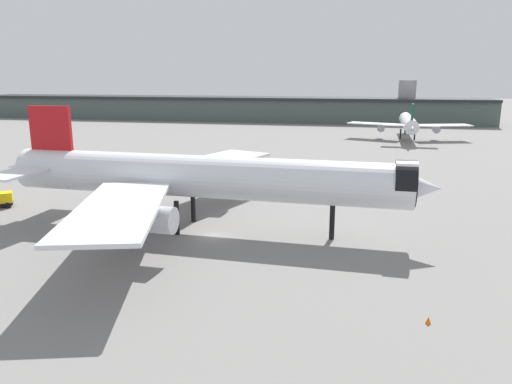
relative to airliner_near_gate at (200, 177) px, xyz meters
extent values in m
plane|color=slate|center=(2.43, -2.89, -7.28)|extent=(900.00, 900.00, 0.00)
cylinder|color=silver|center=(0.44, -0.03, 0.13)|extent=(54.90, 9.72, 5.70)
cone|color=silver|center=(27.68, -2.05, 0.13)|extent=(6.67, 6.04, 5.59)
cone|color=silver|center=(-26.81, 1.99, 0.13)|extent=(7.79, 5.95, 5.42)
cylinder|color=black|center=(26.54, -1.97, 0.56)|extent=(2.98, 5.93, 5.76)
cube|color=silver|center=(-2.64, 15.38, -0.58)|extent=(17.39, 26.06, 0.46)
cylinder|color=#B7BAC1|center=(-1.55, 12.34, -2.46)|extent=(7.86, 3.69, 3.14)
cube|color=silver|center=(-4.88, -14.82, -0.58)|extent=(14.34, 25.96, 0.46)
cylinder|color=#B7BAC1|center=(-3.35, -11.98, -2.46)|extent=(7.86, 3.69, 3.14)
cube|color=red|center=(-22.45, 1.66, 4.69)|extent=(6.58, 1.05, 9.12)
cube|color=silver|center=(-23.07, 8.07, 0.70)|extent=(5.63, 10.17, 0.34)
cube|color=silver|center=(-24.01, -4.58, 0.70)|extent=(5.63, 10.17, 0.34)
cylinder|color=black|center=(17.87, -1.32, -5.00)|extent=(0.68, 0.68, 4.56)
cylinder|color=black|center=(-2.07, 3.15, -5.00)|extent=(0.68, 0.68, 4.56)
cylinder|color=black|center=(-2.51, -2.82, -5.00)|extent=(0.68, 0.68, 4.56)
cylinder|color=white|center=(41.13, 109.49, -1.66)|extent=(6.92, 39.09, 4.33)
cone|color=white|center=(42.43, 128.89, -1.66)|extent=(4.55, 5.03, 4.24)
cone|color=white|center=(39.83, 90.09, -1.66)|extent=(4.48, 5.89, 4.11)
cylinder|color=black|center=(42.37, 128.03, -1.33)|extent=(4.49, 2.23, 4.37)
cube|color=white|center=(30.04, 107.22, -2.20)|extent=(18.56, 12.28, 0.35)
cylinder|color=#B7BAC1|center=(32.20, 108.01, -3.63)|extent=(2.74, 5.59, 2.38)
cube|color=white|center=(51.82, 105.76, -2.20)|extent=(18.49, 10.32, 0.35)
cylinder|color=#B7BAC1|center=(49.78, 106.83, -3.63)|extent=(2.74, 5.59, 2.38)
cube|color=#0F5138|center=(40.04, 93.19, 1.80)|extent=(0.74, 4.69, 6.92)
cube|color=white|center=(35.41, 92.73, -1.23)|extent=(7.22, 3.96, 0.26)
cube|color=white|center=(44.56, 92.11, -1.23)|extent=(7.22, 3.96, 0.26)
cylinder|color=black|center=(41.96, 121.91, -5.55)|extent=(0.52, 0.52, 3.46)
cylinder|color=black|center=(38.73, 107.70, -5.55)|extent=(0.52, 0.52, 3.46)
cylinder|color=black|center=(43.26, 107.40, -5.55)|extent=(0.52, 0.52, 3.46)
cube|color=#475651|center=(-38.57, 169.90, -2.27)|extent=(246.24, 30.89, 10.03)
cube|color=#232628|center=(-38.57, 169.90, 3.35)|extent=(246.33, 33.00, 1.20)
cylinder|color=#939399|center=(47.38, 166.47, 2.24)|extent=(7.60, 7.60, 19.05)
cube|color=#E5B70C|center=(-34.53, 6.11, -5.68)|extent=(3.10, 3.13, 1.60)
cube|color=#1E2D38|center=(-33.70, 6.65, -5.36)|extent=(1.12, 1.66, 0.80)
cylinder|color=black|center=(-34.93, 7.22, -6.83)|extent=(0.91, 0.73, 0.90)
cylinder|color=black|center=(-33.67, 5.30, -6.83)|extent=(0.91, 0.73, 0.90)
cone|color=#F2600C|center=(26.45, -22.51, -6.96)|extent=(0.51, 0.51, 0.64)
camera|label=1|loc=(18.33, -62.34, 13.26)|focal=34.23mm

